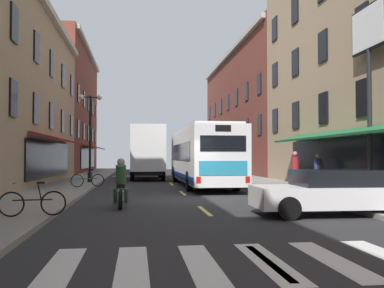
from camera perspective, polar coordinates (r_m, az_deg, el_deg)
The scene contains 17 objects.
ground_plane at distance 16.95m, azimuth -0.18°, elevation -7.68°, with size 34.80×80.00×0.10m, color #28282B.
lane_centre_dashes at distance 16.70m, azimuth -0.08°, elevation -7.58°, with size 0.14×73.90×0.01m.
crosswalk_near at distance 7.26m, azimuth 10.22°, elevation -15.35°, with size 7.10×2.80×0.01m.
sidewalk_left at distance 17.22m, azimuth -20.21°, elevation -7.08°, with size 3.00×80.00×0.14m, color gray.
sidewalk_right at distance 18.63m, azimuth 18.26°, elevation -6.68°, with size 3.00×80.00×0.14m, color gray.
billboard_sign at distance 18.64m, azimuth 22.76°, elevation 11.30°, with size 0.40×2.43×7.64m.
transit_bus at distance 24.56m, azimuth 1.34°, elevation -1.63°, with size 2.65×12.22×3.32m.
box_truck at distance 31.84m, azimuth -6.05°, elevation -1.12°, with size 2.51×7.67×3.90m.
sedan_near at distance 40.33m, azimuth -6.17°, elevation -3.15°, with size 1.89×4.67×1.31m.
sedan_mid at distance 13.16m, azimuth 18.69°, elevation -6.13°, with size 4.71×2.05×1.32m.
motorcycle_rider at distance 14.52m, azimuth -9.58°, elevation -5.66°, with size 0.62×2.07×1.66m.
bicycle_near at distance 12.03m, azimuth -20.70°, elevation -7.39°, with size 1.71×0.48×0.91m.
bicycle_mid at distance 22.57m, azimuth -13.90°, elevation -4.73°, with size 1.68×0.54×0.91m.
pedestrian_near at distance 21.77m, azimuth 16.65°, elevation -3.39°, with size 0.36×0.51×1.71m.
pedestrian_far at distance 31.86m, azimuth 7.17°, elevation -2.79°, with size 0.36×0.36×1.84m.
pedestrian_rear at distance 21.00m, azimuth 13.75°, elevation -3.37°, with size 0.36×0.36×1.82m.
street_lamp_twin at distance 26.65m, azimuth -13.58°, elevation 1.37°, with size 1.42×0.32×5.38m.
Camera 1 is at (-2.13, -16.72, 1.72)m, focal length 39.51 mm.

